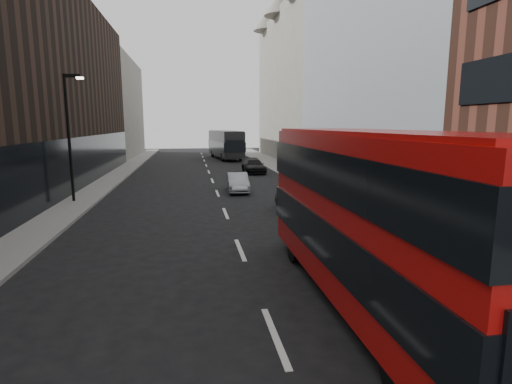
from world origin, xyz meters
name	(u,v)px	position (x,y,z in m)	size (l,w,h in m)	color
sidewalk_right	(307,179)	(7.50, 25.00, 0.07)	(3.00, 80.00, 0.15)	slate
sidewalk_left	(105,184)	(-8.00, 25.00, 0.07)	(2.00, 80.00, 0.15)	slate
building_modern_block	(383,43)	(11.47, 21.00, 9.90)	(5.03, 22.00, 20.00)	#ADB1B8
building_victorian	(295,82)	(11.38, 44.00, 9.66)	(6.50, 24.00, 21.00)	slate
building_left_mid	(67,93)	(-11.50, 30.00, 7.00)	(5.00, 24.00, 14.00)	black
building_left_far	(116,109)	(-11.50, 52.00, 6.50)	(5.00, 20.00, 13.00)	slate
street_lamp	(70,129)	(-8.22, 18.00, 4.18)	(1.06, 0.22, 7.00)	black
red_bus	(374,211)	(2.66, 3.12, 2.39)	(2.56, 10.71, 4.32)	#B80D0B
grey_bus	(225,144)	(2.86, 46.36, 1.94)	(3.90, 11.40, 3.62)	black
car_a	(296,201)	(3.59, 13.63, 0.62)	(1.46, 3.62, 1.23)	black
car_b	(238,182)	(1.39, 20.52, 0.62)	(1.32, 3.77, 1.24)	#93959B
car_c	(254,166)	(4.07, 30.61, 0.63)	(1.77, 4.36, 1.27)	black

